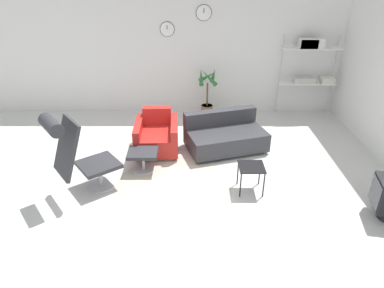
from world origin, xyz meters
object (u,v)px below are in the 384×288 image
at_px(potted_plant, 207,95).
at_px(side_table, 251,169).
at_px(shelf_unit, 310,59).
at_px(couch_low, 225,136).
at_px(lounge_chair, 75,150).
at_px(armchair_red, 157,136).
at_px(ottoman, 143,156).

bearing_deg(potted_plant, side_table, -79.45).
relative_size(side_table, shelf_unit, 0.24).
height_order(couch_low, potted_plant, potted_plant).
bearing_deg(potted_plant, lounge_chair, -124.00).
bearing_deg(armchair_red, side_table, 136.95).
xyz_separation_m(lounge_chair, potted_plant, (2.02, 3.00, -0.24)).
bearing_deg(shelf_unit, potted_plant, -177.26).
distance_m(ottoman, shelf_unit, 4.30).
distance_m(armchair_red, potted_plant, 1.91).
xyz_separation_m(side_table, shelf_unit, (1.68, 3.04, 0.91)).
bearing_deg(lounge_chair, armchair_red, 105.97).
height_order(lounge_chair, armchair_red, lounge_chair).
distance_m(side_table, potted_plant, 2.99).
relative_size(ottoman, armchair_red, 0.52).
height_order(ottoman, shelf_unit, shelf_unit).
bearing_deg(shelf_unit, lounge_chair, -143.81).
bearing_deg(potted_plant, couch_low, -80.10).
distance_m(potted_plant, shelf_unit, 2.36).
bearing_deg(shelf_unit, ottoman, -144.19).
height_order(lounge_chair, potted_plant, lounge_chair).
bearing_deg(couch_low, ottoman, 11.58).
bearing_deg(side_table, armchair_red, 139.22).
bearing_deg(ottoman, side_table, -19.27).
height_order(ottoman, armchair_red, armchair_red).
distance_m(side_table, shelf_unit, 3.59).
height_order(ottoman, side_table, side_table).
height_order(armchair_red, shelf_unit, shelf_unit).
xyz_separation_m(couch_low, potted_plant, (-0.27, 1.56, 0.26)).
distance_m(lounge_chair, side_table, 2.60).
height_order(lounge_chair, couch_low, lounge_chair).
bearing_deg(ottoman, couch_low, 28.46).
height_order(lounge_chair, ottoman, lounge_chair).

